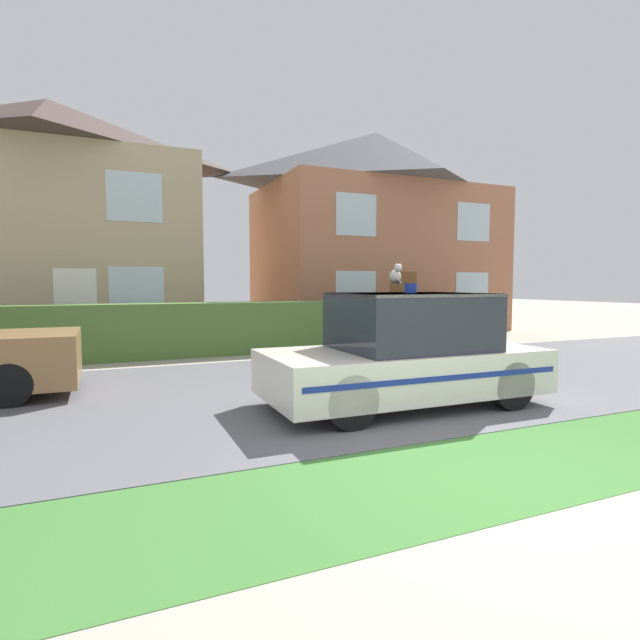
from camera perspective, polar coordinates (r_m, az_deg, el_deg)
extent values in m
plane|color=#A89E8E|center=(4.85, 18.62, -16.59)|extent=(80.00, 80.00, 0.00)
cube|color=#5B5B60|center=(8.25, -1.19, -7.70)|extent=(28.00, 6.28, 0.01)
cube|color=#3D7533|center=(4.94, 17.58, -16.13)|extent=(28.00, 1.72, 0.01)
cube|color=#4C7233|center=(12.55, -5.83, -0.78)|extent=(14.13, 0.77, 1.26)
cylinder|color=black|center=(7.27, -2.01, -6.65)|extent=(0.66, 0.21, 0.65)
cylinder|color=black|center=(5.86, 3.51, -9.30)|extent=(0.66, 0.21, 0.65)
cylinder|color=black|center=(8.41, 13.55, -5.29)|extent=(0.66, 0.21, 0.65)
cylinder|color=black|center=(7.23, 20.99, -6.99)|extent=(0.66, 0.21, 0.65)
cube|color=silver|center=(7.08, 9.47, -5.74)|extent=(3.90, 1.83, 0.60)
cube|color=#232833|center=(7.05, 10.27, -0.13)|extent=(1.99, 1.62, 0.78)
cube|color=silver|center=(7.03, 10.31, 2.88)|extent=(1.99, 1.62, 0.04)
cube|color=navy|center=(7.83, 5.99, -4.42)|extent=(3.68, 0.06, 0.07)
cube|color=navy|center=(6.35, 13.78, -6.53)|extent=(3.68, 0.06, 0.07)
cylinder|color=#1933A5|center=(7.03, 10.31, 3.60)|extent=(0.18, 0.18, 0.14)
ellipsoid|color=silver|center=(7.07, 8.58, 4.94)|extent=(0.17, 0.24, 0.19)
ellipsoid|color=beige|center=(7.00, 8.87, 4.83)|extent=(0.09, 0.07, 0.10)
sphere|color=silver|center=(6.99, 8.92, 5.91)|extent=(0.11, 0.11, 0.11)
cone|color=silver|center=(6.98, 8.70, 6.30)|extent=(0.04, 0.04, 0.05)
cone|color=silver|center=(7.01, 9.15, 6.29)|extent=(0.04, 0.04, 0.05)
cylinder|color=silver|center=(7.18, 8.90, 4.29)|extent=(0.05, 0.18, 0.03)
cylinder|color=black|center=(8.11, -31.98, -6.30)|extent=(0.61, 0.20, 0.61)
cylinder|color=black|center=(9.68, -30.60, -4.65)|extent=(0.61, 0.20, 0.61)
cube|color=tan|center=(17.04, -28.25, 7.02)|extent=(7.93, 5.49, 5.40)
pyramid|color=#473833|center=(17.61, -28.67, 18.65)|extent=(8.33, 5.77, 1.71)
cube|color=white|center=(14.23, -26.10, 1.10)|extent=(1.00, 0.02, 2.10)
cube|color=silver|center=(14.23, -20.18, 3.13)|extent=(1.40, 0.02, 1.30)
cube|color=silver|center=(14.41, -20.43, 13.06)|extent=(1.40, 0.02, 1.30)
cube|color=#A86B4C|center=(19.18, 6.38, 6.79)|extent=(8.32, 5.50, 5.19)
pyramid|color=#56565B|center=(19.70, 6.47, 17.52)|extent=(8.74, 5.77, 2.15)
cube|color=brown|center=(16.54, 9.51, 1.83)|extent=(1.00, 0.02, 2.10)
cube|color=silver|center=(15.64, 4.14, 3.23)|extent=(1.40, 0.02, 1.30)
cube|color=silver|center=(18.23, 16.99, 3.19)|extent=(1.40, 0.02, 1.30)
cube|color=silver|center=(15.79, 4.18, 11.92)|extent=(1.40, 0.02, 1.30)
cube|color=silver|center=(18.35, 17.15, 10.66)|extent=(1.40, 0.02, 1.30)
cube|color=#23662D|center=(12.41, -22.17, -1.73)|extent=(0.75, 0.79, 0.99)
cube|color=#184720|center=(12.37, -22.24, 0.79)|extent=(0.79, 0.83, 0.10)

